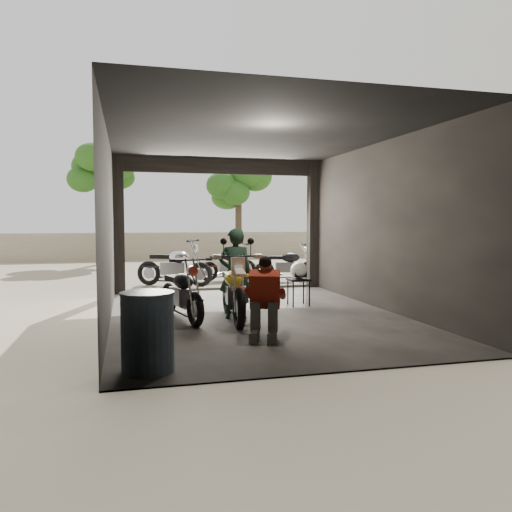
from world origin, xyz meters
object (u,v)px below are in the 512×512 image
outside_bike_c (287,263)px  oil_drum (148,333)px  rider (235,274)px  outside_bike_b (228,262)px  main_bike (233,287)px  sign_post (357,218)px  left_bike (181,289)px  mechanic (264,300)px  stool (299,282)px  helmet (299,270)px  outside_bike_a (174,263)px

outside_bike_c → oil_drum: outside_bike_c is taller
outside_bike_c → rider: bearing=162.2°
outside_bike_b → oil_drum: 8.79m
main_bike → outside_bike_c: main_bike is taller
outside_bike_b → sign_post: bearing=-152.6°
outside_bike_b → oil_drum: outside_bike_b is taller
main_bike → left_bike: size_ratio=1.10×
left_bike → mechanic: bearing=-72.8°
main_bike → stool: size_ratio=3.18×
mechanic → helmet: size_ratio=3.18×
left_bike → helmet: left_bike is taller
main_bike → oil_drum: main_bike is taller
left_bike → outside_bike_a: size_ratio=0.89×
outside_bike_c → rider: size_ratio=1.00×
outside_bike_b → outside_bike_c: 1.68m
stool → outside_bike_b: bearing=95.9°
outside_bike_c → helmet: outside_bike_c is taller
outside_bike_a → helmet: (2.13, -3.70, 0.11)m
oil_drum → main_bike: bearing=59.7°
mechanic → stool: size_ratio=2.05×
rider → mechanic: (0.10, -1.54, -0.22)m
mechanic → stool: 2.87m
stool → helmet: bearing=56.9°
rider → oil_drum: bearing=65.4°
outside_bike_a → mechanic: outside_bike_a is taller
stool → oil_drum: oil_drum is taller
helmet → left_bike: bearing=-141.9°
mechanic → stool: mechanic is taller
main_bike → outside_bike_b: bearing=83.0°
left_bike → outside_bike_b: size_ratio=1.03×
outside_bike_c → stool: outside_bike_c is taller
outside_bike_b → mechanic: mechanic is taller
oil_drum → sign_post: 7.83m
mechanic → sign_post: size_ratio=0.44×
oil_drum → sign_post: bearing=46.9°
rider → outside_bike_a: bearing=-77.2°
outside_bike_a → outside_bike_c: 3.17m
outside_bike_b → helmet: (0.50, -4.65, 0.19)m
outside_bike_c → stool: 4.12m
outside_bike_b → sign_post: size_ratio=0.60×
outside_bike_a → rider: size_ratio=1.15×
stool → sign_post: size_ratio=0.21×
rider → left_bike: bearing=-2.1°
rider → mechanic: bearing=98.8°
mechanic → helmet: 2.89m
main_bike → left_bike: 0.89m
left_bike → oil_drum: bearing=-117.3°
main_bike → oil_drum: bearing=-116.7°
stool → left_bike: bearing=-160.8°
outside_bike_a → stool: 4.28m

